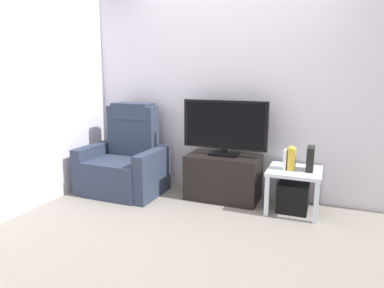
{
  "coord_description": "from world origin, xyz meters",
  "views": [
    {
      "loc": [
        1.04,
        -2.72,
        1.43
      ],
      "look_at": [
        -0.29,
        0.5,
        0.7
      ],
      "focal_mm": 31.09,
      "sensor_mm": 36.0,
      "label": 1
    }
  ],
  "objects_px": {
    "book_leftmost": "(285,159)",
    "book_middle": "(291,158)",
    "book_rightmost": "(294,159)",
    "subwoofer_box": "(293,197)",
    "television": "(225,127)",
    "tv_stand": "(223,177)",
    "side_table": "(294,176)",
    "recliner_armchair": "(125,162)",
    "game_console": "(310,159)"
  },
  "relations": [
    {
      "from": "game_console",
      "to": "book_middle",
      "type": "bearing_deg",
      "value": -171.16
    },
    {
      "from": "side_table",
      "to": "book_rightmost",
      "type": "height_order",
      "value": "book_rightmost"
    },
    {
      "from": "television",
      "to": "game_console",
      "type": "xyz_separation_m",
      "value": [
        0.94,
        -0.06,
        -0.27
      ]
    },
    {
      "from": "tv_stand",
      "to": "subwoofer_box",
      "type": "xyz_separation_m",
      "value": [
        0.8,
        -0.05,
        -0.11
      ]
    },
    {
      "from": "side_table",
      "to": "subwoofer_box",
      "type": "distance_m",
      "value": 0.23
    },
    {
      "from": "tv_stand",
      "to": "game_console",
      "type": "height_order",
      "value": "game_console"
    },
    {
      "from": "book_middle",
      "to": "recliner_armchair",
      "type": "bearing_deg",
      "value": -176.54
    },
    {
      "from": "side_table",
      "to": "book_rightmost",
      "type": "xyz_separation_m",
      "value": [
        -0.02,
        -0.02,
        0.19
      ]
    },
    {
      "from": "recliner_armchair",
      "to": "book_leftmost",
      "type": "height_order",
      "value": "recliner_armchair"
    },
    {
      "from": "recliner_armchair",
      "to": "book_middle",
      "type": "distance_m",
      "value": 1.97
    },
    {
      "from": "recliner_armchair",
      "to": "game_console",
      "type": "distance_m",
      "value": 2.17
    },
    {
      "from": "television",
      "to": "tv_stand",
      "type": "bearing_deg",
      "value": -90.0
    },
    {
      "from": "subwoofer_box",
      "to": "television",
      "type": "bearing_deg",
      "value": 174.79
    },
    {
      "from": "game_console",
      "to": "subwoofer_box",
      "type": "bearing_deg",
      "value": -176.05
    },
    {
      "from": "recliner_armchair",
      "to": "subwoofer_box",
      "type": "height_order",
      "value": "recliner_armchair"
    },
    {
      "from": "television",
      "to": "book_middle",
      "type": "bearing_deg",
      "value": -7.06
    },
    {
      "from": "recliner_armchair",
      "to": "book_middle",
      "type": "height_order",
      "value": "recliner_armchair"
    },
    {
      "from": "subwoofer_box",
      "to": "book_middle",
      "type": "height_order",
      "value": "book_middle"
    },
    {
      "from": "book_leftmost",
      "to": "book_middle",
      "type": "bearing_deg",
      "value": 0.0
    },
    {
      "from": "television",
      "to": "book_leftmost",
      "type": "height_order",
      "value": "television"
    },
    {
      "from": "recliner_armchair",
      "to": "subwoofer_box",
      "type": "bearing_deg",
      "value": 12.99
    },
    {
      "from": "book_leftmost",
      "to": "book_rightmost",
      "type": "xyz_separation_m",
      "value": [
        0.08,
        0.0,
        0.01
      ]
    },
    {
      "from": "book_rightmost",
      "to": "book_middle",
      "type": "bearing_deg",
      "value": 180.0
    },
    {
      "from": "game_console",
      "to": "book_rightmost",
      "type": "bearing_deg",
      "value": -169.41
    },
    {
      "from": "book_middle",
      "to": "television",
      "type": "bearing_deg",
      "value": 172.94
    },
    {
      "from": "subwoofer_box",
      "to": "game_console",
      "type": "relative_size",
      "value": 1.24
    },
    {
      "from": "subwoofer_box",
      "to": "book_leftmost",
      "type": "xyz_separation_m",
      "value": [
        -0.1,
        -0.02,
        0.41
      ]
    },
    {
      "from": "tv_stand",
      "to": "game_console",
      "type": "relative_size",
      "value": 3.32
    },
    {
      "from": "tv_stand",
      "to": "television",
      "type": "height_order",
      "value": "television"
    },
    {
      "from": "subwoofer_box",
      "to": "book_rightmost",
      "type": "distance_m",
      "value": 0.42
    },
    {
      "from": "side_table",
      "to": "book_leftmost",
      "type": "relative_size",
      "value": 2.62
    },
    {
      "from": "television",
      "to": "recliner_armchair",
      "type": "height_order",
      "value": "television"
    },
    {
      "from": "book_middle",
      "to": "side_table",
      "type": "bearing_deg",
      "value": 22.69
    },
    {
      "from": "subwoofer_box",
      "to": "game_console",
      "type": "distance_m",
      "value": 0.45
    },
    {
      "from": "tv_stand",
      "to": "recliner_armchair",
      "type": "xyz_separation_m",
      "value": [
        -1.21,
        -0.19,
        0.11
      ]
    },
    {
      "from": "game_console",
      "to": "recliner_armchair",
      "type": "bearing_deg",
      "value": -176.05
    },
    {
      "from": "tv_stand",
      "to": "television",
      "type": "bearing_deg",
      "value": 90.0
    },
    {
      "from": "tv_stand",
      "to": "game_console",
      "type": "distance_m",
      "value": 1.0
    },
    {
      "from": "book_leftmost",
      "to": "book_middle",
      "type": "relative_size",
      "value": 0.87
    },
    {
      "from": "side_table",
      "to": "game_console",
      "type": "xyz_separation_m",
      "value": [
        0.15,
        0.01,
        0.2
      ]
    },
    {
      "from": "tv_stand",
      "to": "television",
      "type": "xyz_separation_m",
      "value": [
        -0.0,
        0.02,
        0.59
      ]
    },
    {
      "from": "television",
      "to": "side_table",
      "type": "height_order",
      "value": "television"
    },
    {
      "from": "book_middle",
      "to": "book_rightmost",
      "type": "height_order",
      "value": "book_middle"
    },
    {
      "from": "book_rightmost",
      "to": "game_console",
      "type": "height_order",
      "value": "game_console"
    },
    {
      "from": "book_leftmost",
      "to": "book_rightmost",
      "type": "relative_size",
      "value": 0.91
    },
    {
      "from": "book_leftmost",
      "to": "book_middle",
      "type": "xyz_separation_m",
      "value": [
        0.05,
        0.0,
        0.02
      ]
    },
    {
      "from": "tv_stand",
      "to": "subwoofer_box",
      "type": "distance_m",
      "value": 0.81
    },
    {
      "from": "subwoofer_box",
      "to": "book_rightmost",
      "type": "relative_size",
      "value": 1.37
    },
    {
      "from": "tv_stand",
      "to": "game_console",
      "type": "xyz_separation_m",
      "value": [
        0.94,
        -0.04,
        0.32
      ]
    },
    {
      "from": "subwoofer_box",
      "to": "book_rightmost",
      "type": "bearing_deg",
      "value": -127.71
    }
  ]
}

